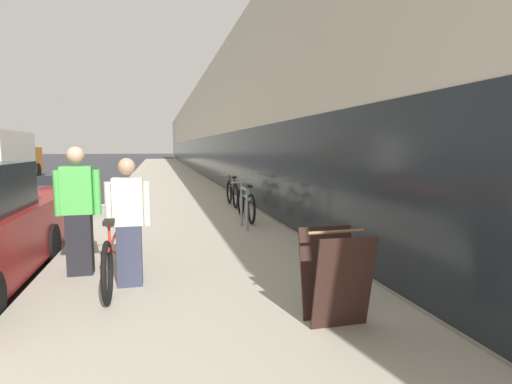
{
  "coord_description": "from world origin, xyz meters",
  "views": [
    {
      "loc": [
        5.51,
        -3.23,
        1.81
      ],
      "look_at": [
        9.84,
        14.24,
        -0.23
      ],
      "focal_mm": 28.0,
      "sensor_mm": 36.0,
      "label": 1
    }
  ],
  "objects": [
    {
      "name": "sidewalk_slab",
      "position": [
        6.02,
        21.0,
        0.07
      ],
      "size": [
        4.14,
        70.0,
        0.13
      ],
      "color": "#B2AA99",
      "rests_on": "ground"
    },
    {
      "name": "sandwich_board_sign",
      "position": [
        7.13,
        0.15,
        0.58
      ],
      "size": [
        0.56,
        0.56,
        0.9
      ],
      "color": "#331E19",
      "rests_on": "sidewalk_slab"
    },
    {
      "name": "person_rider",
      "position": [
        5.16,
        1.71,
        0.91
      ],
      "size": [
        0.53,
        0.21,
        1.55
      ],
      "color": "#33384C",
      "rests_on": "sidewalk_slab"
    },
    {
      "name": "storefront_facade",
      "position": [
        13.12,
        29.0,
        2.92
      ],
      "size": [
        10.01,
        70.0,
        5.85
      ],
      "color": "beige",
      "rests_on": "ground"
    },
    {
      "name": "vintage_roadster_curbside",
      "position": [
        2.91,
        8.14,
        0.45
      ],
      "size": [
        1.72,
        3.9,
        1.03
      ],
      "color": "maroon",
      "rests_on": "ground"
    },
    {
      "name": "cruiser_bike_nearest",
      "position": [
        7.47,
        5.67,
        0.49
      ],
      "size": [
        0.52,
        1.79,
        0.84
      ],
      "color": "black",
      "rests_on": "sidewalk_slab"
    },
    {
      "name": "tandem_bicycle",
      "position": [
        4.96,
        2.0,
        0.5
      ],
      "size": [
        0.52,
        2.4,
        0.86
      ],
      "color": "black",
      "rests_on": "sidewalk_slab"
    },
    {
      "name": "person_bystander",
      "position": [
        4.5,
        2.3,
        0.98
      ],
      "size": [
        0.57,
        0.22,
        1.68
      ],
      "color": "black",
      "rests_on": "sidewalk_slab"
    },
    {
      "name": "moving_truck",
      "position": [
        -2.52,
        20.62,
        1.34
      ],
      "size": [
        2.29,
        7.15,
        2.62
      ],
      "color": "orange",
      "rests_on": "ground"
    },
    {
      "name": "bike_rack_hoop",
      "position": [
        7.24,
        4.75,
        0.65
      ],
      "size": [
        0.05,
        0.6,
        0.84
      ],
      "color": "gray",
      "rests_on": "sidewalk_slab"
    },
    {
      "name": "cruiser_bike_middle",
      "position": [
        7.57,
        7.89,
        0.5
      ],
      "size": [
        0.52,
        1.66,
        0.88
      ],
      "color": "black",
      "rests_on": "sidewalk_slab"
    }
  ]
}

